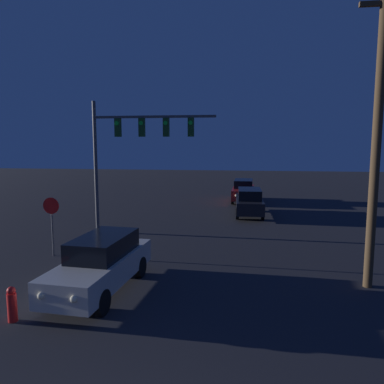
{
  "coord_description": "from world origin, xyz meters",
  "views": [
    {
      "loc": [
        1.95,
        -2.8,
        4.55
      ],
      "look_at": [
        0.0,
        11.51,
        2.66
      ],
      "focal_mm": 35.0,
      "sensor_mm": 36.0,
      "label": 1
    }
  ],
  "objects_px": {
    "stop_sign": "(52,216)",
    "utility_pole": "(377,131)",
    "car_mid": "(249,202)",
    "fire_hydrant": "(12,304)",
    "car_near": "(102,263)",
    "car_far": "(243,190)",
    "traffic_signal_mast": "(132,141)"
  },
  "relations": [
    {
      "from": "car_near",
      "to": "utility_pole",
      "type": "relative_size",
      "value": 0.52
    },
    {
      "from": "stop_sign",
      "to": "utility_pole",
      "type": "xyz_separation_m",
      "value": [
        11.58,
        -1.75,
        3.24
      ]
    },
    {
      "from": "utility_pole",
      "to": "fire_hydrant",
      "type": "relative_size",
      "value": 10.24
    },
    {
      "from": "car_near",
      "to": "car_far",
      "type": "height_order",
      "value": "same"
    },
    {
      "from": "stop_sign",
      "to": "fire_hydrant",
      "type": "distance_m",
      "value": 5.86
    },
    {
      "from": "car_near",
      "to": "car_far",
      "type": "relative_size",
      "value": 1.01
    },
    {
      "from": "car_near",
      "to": "utility_pole",
      "type": "xyz_separation_m",
      "value": [
        8.27,
        1.46,
        4.02
      ]
    },
    {
      "from": "stop_sign",
      "to": "fire_hydrant",
      "type": "bearing_deg",
      "value": -71.89
    },
    {
      "from": "car_far",
      "to": "utility_pole",
      "type": "height_order",
      "value": "utility_pole"
    },
    {
      "from": "traffic_signal_mast",
      "to": "fire_hydrant",
      "type": "bearing_deg",
      "value": -92.12
    },
    {
      "from": "fire_hydrant",
      "to": "traffic_signal_mast",
      "type": "bearing_deg",
      "value": 87.88
    },
    {
      "from": "car_mid",
      "to": "stop_sign",
      "type": "bearing_deg",
      "value": -130.63
    },
    {
      "from": "fire_hydrant",
      "to": "car_near",
      "type": "bearing_deg",
      "value": 55.67
    },
    {
      "from": "car_near",
      "to": "fire_hydrant",
      "type": "bearing_deg",
      "value": 60.25
    },
    {
      "from": "car_near",
      "to": "fire_hydrant",
      "type": "relative_size",
      "value": 5.28
    },
    {
      "from": "car_far",
      "to": "stop_sign",
      "type": "xyz_separation_m",
      "value": [
        -7.64,
        -15.42,
        0.77
      ]
    },
    {
      "from": "car_near",
      "to": "car_mid",
      "type": "height_order",
      "value": "same"
    },
    {
      "from": "traffic_signal_mast",
      "to": "car_near",
      "type": "bearing_deg",
      "value": -80.97
    },
    {
      "from": "car_far",
      "to": "stop_sign",
      "type": "relative_size",
      "value": 2.03
    },
    {
      "from": "traffic_signal_mast",
      "to": "fire_hydrant",
      "type": "relative_size",
      "value": 7.11
    },
    {
      "from": "car_far",
      "to": "stop_sign",
      "type": "bearing_deg",
      "value": 65.32
    },
    {
      "from": "stop_sign",
      "to": "utility_pole",
      "type": "bearing_deg",
      "value": -8.59
    },
    {
      "from": "stop_sign",
      "to": "car_far",
      "type": "bearing_deg",
      "value": 63.64
    },
    {
      "from": "car_near",
      "to": "stop_sign",
      "type": "bearing_deg",
      "value": -39.48
    },
    {
      "from": "traffic_signal_mast",
      "to": "car_mid",
      "type": "bearing_deg",
      "value": 43.47
    },
    {
      "from": "car_far",
      "to": "fire_hydrant",
      "type": "bearing_deg",
      "value": 76.0
    },
    {
      "from": "utility_pole",
      "to": "car_far",
      "type": "bearing_deg",
      "value": 102.91
    },
    {
      "from": "stop_sign",
      "to": "utility_pole",
      "type": "height_order",
      "value": "utility_pole"
    },
    {
      "from": "fire_hydrant",
      "to": "utility_pole",
      "type": "bearing_deg",
      "value": 20.7
    },
    {
      "from": "stop_sign",
      "to": "car_near",
      "type": "bearing_deg",
      "value": -44.06
    },
    {
      "from": "utility_pole",
      "to": "stop_sign",
      "type": "bearing_deg",
      "value": 171.41
    },
    {
      "from": "car_near",
      "to": "car_mid",
      "type": "bearing_deg",
      "value": -105.35
    }
  ]
}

